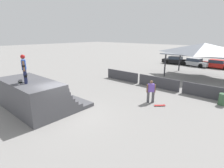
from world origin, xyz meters
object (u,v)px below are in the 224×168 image
object	(u,v)px
skateboard_on_ground	(160,105)
parked_car_red	(217,64)
skateboard_on_deck	(20,81)
trash_bin	(223,99)
parked_car_black	(176,60)
bystander_walking	(151,90)
parked_car_silver	(195,62)
skater_on_deck	(24,67)

from	to	relation	value
skateboard_on_ground	parked_car_red	size ratio (longest dim) A/B	0.16
skateboard_on_deck	trash_bin	world-z (taller)	skateboard_on_deck
skateboard_on_deck	parked_car_black	size ratio (longest dim) A/B	0.19
skateboard_on_ground	parked_car_black	size ratio (longest dim) A/B	0.16
skateboard_on_deck	parked_car_black	distance (m)	25.47
bystander_walking	parked_car_black	world-z (taller)	bystander_walking
skateboard_on_deck	parked_car_black	xyz separation A→B (m)	(-0.10, 25.43, -1.47)
skateboard_on_ground	trash_bin	size ratio (longest dim) A/B	0.82
skateboard_on_ground	parked_car_silver	world-z (taller)	parked_car_silver
skater_on_deck	skateboard_on_deck	size ratio (longest dim) A/B	2.08
skateboard_on_deck	skateboard_on_ground	world-z (taller)	skateboard_on_deck
skateboard_on_deck	parked_car_red	xyz separation A→B (m)	(6.10, 25.55, -1.47)
parked_car_red	skater_on_deck	bearing A→B (deg)	-98.98
skateboard_on_ground	skateboard_on_deck	bearing A→B (deg)	-176.38
skateboard_on_deck	trash_bin	xyz separation A→B (m)	(9.52, 9.83, -1.65)
bystander_walking	parked_car_silver	bearing A→B (deg)	-127.05
bystander_walking	parked_car_silver	size ratio (longest dim) A/B	0.38
bystander_walking	trash_bin	world-z (taller)	bystander_walking
parked_car_black	parked_car_silver	xyz separation A→B (m)	(3.10, -0.15, -0.00)
trash_bin	parked_car_red	world-z (taller)	parked_car_red
parked_car_black	parked_car_silver	bearing A→B (deg)	-5.85
skater_on_deck	trash_bin	xyz separation A→B (m)	(9.04, 9.68, -2.59)
skateboard_on_deck	parked_car_silver	world-z (taller)	skateboard_on_deck
bystander_walking	skateboard_on_ground	bearing A→B (deg)	124.58
skater_on_deck	trash_bin	bearing A→B (deg)	72.86
parked_car_silver	trash_bin	bearing A→B (deg)	-57.43
skateboard_on_deck	skateboard_on_ground	size ratio (longest dim) A/B	1.20
skateboard_on_deck	bystander_walking	world-z (taller)	skateboard_on_deck
skater_on_deck	parked_car_black	size ratio (longest dim) A/B	0.39
skater_on_deck	parked_car_silver	distance (m)	25.37
bystander_walking	parked_car_black	distance (m)	19.35
parked_car_black	parked_car_silver	world-z (taller)	same
skater_on_deck	skateboard_on_ground	distance (m)	9.24
parked_car_silver	parked_car_red	size ratio (longest dim) A/B	1.03
skateboard_on_ground	trash_bin	xyz separation A→B (m)	(3.25, 3.12, 0.37)
skater_on_deck	parked_car_black	bearing A→B (deg)	117.21
skateboard_on_ground	parked_car_red	xyz separation A→B (m)	(-0.18, 18.84, 0.54)
skateboard_on_ground	parked_car_silver	bearing A→B (deg)	56.73
parked_car_black	parked_car_red	distance (m)	6.20
skater_on_deck	parked_car_red	distance (m)	26.13
bystander_walking	trash_bin	bearing A→B (deg)	171.15
skater_on_deck	parked_car_silver	xyz separation A→B (m)	(2.52, 25.13, -2.41)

